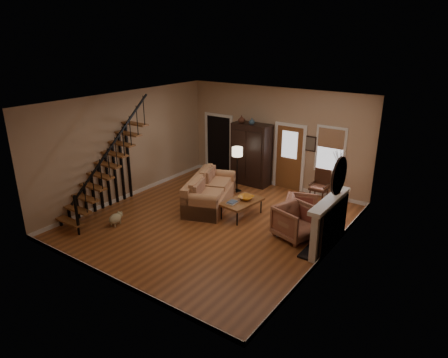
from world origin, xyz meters
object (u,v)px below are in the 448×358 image
Objects in this scene: armoire at (251,154)px; sofa at (210,191)px; coffee_table at (242,208)px; armchair_left at (296,222)px; armchair_right at (301,210)px; side_chair at (319,187)px; floor_lamp at (237,170)px.

sofa is at bearing -90.60° from armoire.
armoire reaches higher than sofa.
coffee_table is (1.16, -2.40, -0.81)m from armoire.
coffee_table is 1.31× the size of armchair_left.
armoire is 4.03m from armchair_left.
sofa is 2.55× the size of armchair_left.
armchair_right is at bearing 19.37° from coffee_table.
side_chair is (2.55, -0.20, -0.54)m from armoire.
armoire is 2.79m from coffee_table.
floor_lamp is 1.46× the size of side_chair.
side_chair is at bearing -12.98° from armchair_right.
coffee_table is at bearing 90.06° from armchair_right.
side_chair is (-0.40, 2.47, 0.08)m from armchair_left.
side_chair is at bearing -4.48° from armoire.
armchair_right is 0.83× the size of side_chair.
floor_lamp is (-1.16, 1.53, 0.51)m from coffee_table.
armoire is 2.38m from sofa.
armchair_left is 2.51m from side_chair.
armoire is 2.24× the size of armchair_left.
sofa is at bearing 79.99° from armchair_right.
sofa reaches higher than armchair_left.
armoire reaches higher than coffee_table.
armoire is 0.93m from floor_lamp.
coffee_table is 1.21× the size of side_chair.
armchair_right is (2.76, 0.45, -0.06)m from sofa.
armoire is 2.61m from side_chair.
armoire is at bearing 36.59° from armchair_right.
floor_lamp is at bearing -89.76° from armoire.
armchair_right is (-0.22, 0.82, -0.04)m from armchair_left.
armoire is at bearing 175.52° from side_chair.
floor_lamp is at bearing 75.75° from armchair_left.
sofa is (-0.02, -2.30, -0.60)m from armoire.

